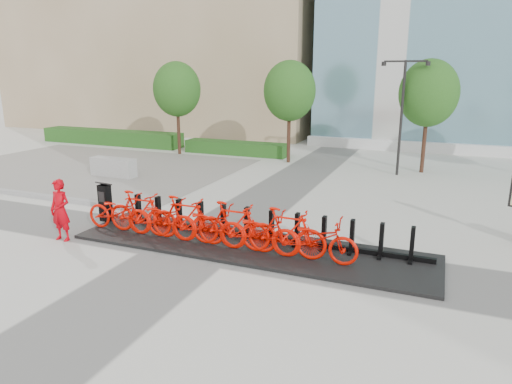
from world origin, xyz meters
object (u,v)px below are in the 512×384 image
at_px(kiosk, 105,202).
at_px(worker_red, 60,210).
at_px(bike_0, 119,212).
at_px(jersey_barrier, 113,167).

xyz_separation_m(kiosk, worker_red, (-0.12, -1.64, 0.18)).
distance_m(bike_0, worker_red, 1.54).
bearing_deg(jersey_barrier, kiosk, -51.48).
xyz_separation_m(kiosk, jersey_barrier, (-4.09, 5.38, -0.26)).
bearing_deg(bike_0, jersey_barrier, 40.32).
xyz_separation_m(bike_0, jersey_barrier, (-5.05, 5.95, -0.22)).
relative_size(bike_0, kiosk, 1.69).
bearing_deg(jersey_barrier, bike_0, -48.39).
height_order(bike_0, worker_red, worker_red).
relative_size(bike_0, jersey_barrier, 0.98).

